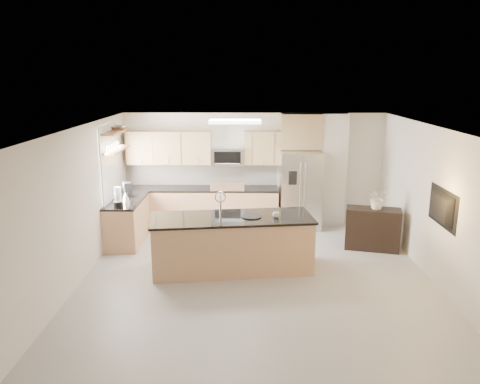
{
  "coord_description": "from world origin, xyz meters",
  "views": [
    {
      "loc": [
        -0.21,
        -7.5,
        3.42
      ],
      "look_at": [
        -0.3,
        1.3,
        1.23
      ],
      "focal_mm": 35.0,
      "sensor_mm": 36.0,
      "label": 1
    }
  ],
  "objects_px": {
    "range": "(228,207)",
    "microwave": "(228,156)",
    "refrigerator": "(300,190)",
    "island": "(232,243)",
    "kettle": "(126,197)",
    "platter": "(251,216)",
    "cup": "(276,215)",
    "flower_vase": "(378,192)",
    "television": "(438,208)",
    "coffee_maker": "(128,190)",
    "credenza": "(373,229)",
    "bowl": "(118,127)",
    "blender": "(118,199)"
  },
  "relations": [
    {
      "from": "refrigerator",
      "to": "island",
      "type": "height_order",
      "value": "refrigerator"
    },
    {
      "from": "microwave",
      "to": "range",
      "type": "bearing_deg",
      "value": -90.0
    },
    {
      "from": "flower_vase",
      "to": "bowl",
      "type": "bearing_deg",
      "value": 172.14
    },
    {
      "from": "credenza",
      "to": "blender",
      "type": "relative_size",
      "value": 2.58
    },
    {
      "from": "television",
      "to": "island",
      "type": "bearing_deg",
      "value": 79.37
    },
    {
      "from": "blender",
      "to": "microwave",
      "type": "bearing_deg",
      "value": 40.55
    },
    {
      "from": "microwave",
      "to": "platter",
      "type": "bearing_deg",
      "value": -79.0
    },
    {
      "from": "blender",
      "to": "bowl",
      "type": "bearing_deg",
      "value": 100.56
    },
    {
      "from": "coffee_maker",
      "to": "range",
      "type": "bearing_deg",
      "value": 21.51
    },
    {
      "from": "bowl",
      "to": "kettle",
      "type": "bearing_deg",
      "value": -68.08
    },
    {
      "from": "microwave",
      "to": "bowl",
      "type": "xyz_separation_m",
      "value": [
        -2.25,
        -0.84,
        0.76
      ]
    },
    {
      "from": "coffee_maker",
      "to": "kettle",
      "type": "bearing_deg",
      "value": -81.08
    },
    {
      "from": "island",
      "to": "microwave",
      "type": "bearing_deg",
      "value": 86.58
    },
    {
      "from": "microwave",
      "to": "kettle",
      "type": "distance_m",
      "value": 2.53
    },
    {
      "from": "kettle",
      "to": "coffee_maker",
      "type": "bearing_deg",
      "value": 98.92
    },
    {
      "from": "range",
      "to": "credenza",
      "type": "xyz_separation_m",
      "value": [
        2.97,
        -1.44,
        -0.05
      ]
    },
    {
      "from": "refrigerator",
      "to": "platter",
      "type": "xyz_separation_m",
      "value": [
        -1.15,
        -2.44,
        0.11
      ]
    },
    {
      "from": "credenza",
      "to": "coffee_maker",
      "type": "height_order",
      "value": "coffee_maker"
    },
    {
      "from": "television",
      "to": "coffee_maker",
      "type": "bearing_deg",
      "value": 67.73
    },
    {
      "from": "credenza",
      "to": "platter",
      "type": "height_order",
      "value": "platter"
    },
    {
      "from": "platter",
      "to": "television",
      "type": "height_order",
      "value": "television"
    },
    {
      "from": "platter",
      "to": "blender",
      "type": "bearing_deg",
      "value": 162.03
    },
    {
      "from": "coffee_maker",
      "to": "television",
      "type": "bearing_deg",
      "value": -22.27
    },
    {
      "from": "microwave",
      "to": "refrigerator",
      "type": "distance_m",
      "value": 1.82
    },
    {
      "from": "kettle",
      "to": "platter",
      "type": "bearing_deg",
      "value": -25.67
    },
    {
      "from": "bowl",
      "to": "flower_vase",
      "type": "xyz_separation_m",
      "value": [
        5.28,
        -0.73,
        -1.21
      ]
    },
    {
      "from": "refrigerator",
      "to": "flower_vase",
      "type": "height_order",
      "value": "refrigerator"
    },
    {
      "from": "platter",
      "to": "coffee_maker",
      "type": "xyz_separation_m",
      "value": [
        -2.6,
        1.66,
        0.07
      ]
    },
    {
      "from": "range",
      "to": "microwave",
      "type": "distance_m",
      "value": 1.16
    },
    {
      "from": "kettle",
      "to": "bowl",
      "type": "bearing_deg",
      "value": 111.92
    },
    {
      "from": "bowl",
      "to": "flower_vase",
      "type": "relative_size",
      "value": 0.62
    },
    {
      "from": "microwave",
      "to": "credenza",
      "type": "distance_m",
      "value": 3.57
    },
    {
      "from": "coffee_maker",
      "to": "flower_vase",
      "type": "height_order",
      "value": "flower_vase"
    },
    {
      "from": "coffee_maker",
      "to": "television",
      "type": "relative_size",
      "value": 0.29
    },
    {
      "from": "credenza",
      "to": "blender",
      "type": "bearing_deg",
      "value": -163.91
    },
    {
      "from": "television",
      "to": "flower_vase",
      "type": "bearing_deg",
      "value": 16.04
    },
    {
      "from": "microwave",
      "to": "island",
      "type": "relative_size",
      "value": 0.26
    },
    {
      "from": "kettle",
      "to": "flower_vase",
      "type": "relative_size",
      "value": 0.37
    },
    {
      "from": "television",
      "to": "credenza",
      "type": "bearing_deg",
      "value": 17.79
    },
    {
      "from": "cup",
      "to": "television",
      "type": "relative_size",
      "value": 0.11
    },
    {
      "from": "microwave",
      "to": "flower_vase",
      "type": "height_order",
      "value": "microwave"
    },
    {
      "from": "blender",
      "to": "kettle",
      "type": "relative_size",
      "value": 1.68
    },
    {
      "from": "island",
      "to": "coffee_maker",
      "type": "relative_size",
      "value": 9.56
    },
    {
      "from": "refrigerator",
      "to": "kettle",
      "type": "bearing_deg",
      "value": -161.61
    },
    {
      "from": "range",
      "to": "cup",
      "type": "height_order",
      "value": "range"
    },
    {
      "from": "kettle",
      "to": "microwave",
      "type": "bearing_deg",
      "value": 34.57
    },
    {
      "from": "flower_vase",
      "to": "cup",
      "type": "bearing_deg",
      "value": -152.94
    },
    {
      "from": "blender",
      "to": "coffee_maker",
      "type": "bearing_deg",
      "value": 91.39
    },
    {
      "from": "kettle",
      "to": "television",
      "type": "height_order",
      "value": "television"
    },
    {
      "from": "kettle",
      "to": "flower_vase",
      "type": "xyz_separation_m",
      "value": [
        5.05,
        -0.17,
        0.15
      ]
    }
  ]
}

